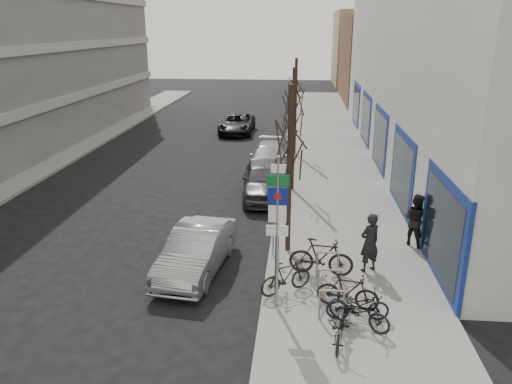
% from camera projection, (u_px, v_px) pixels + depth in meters
% --- Properties ---
extents(ground, '(120.00, 120.00, 0.00)m').
position_uv_depth(ground, '(187.00, 306.00, 13.35)').
color(ground, black).
rests_on(ground, ground).
extents(sidewalk_east, '(5.00, 70.00, 0.15)m').
position_uv_depth(sidewalk_east, '(334.00, 191.00, 22.39)').
color(sidewalk_east, slate).
rests_on(sidewalk_east, ground).
extents(sidewalk_west, '(3.00, 70.00, 0.15)m').
position_uv_depth(sidewalk_west, '(6.00, 182.00, 23.70)').
color(sidewalk_west, slate).
rests_on(sidewalk_west, ground).
extents(brick_building_far, '(12.00, 14.00, 8.00)m').
position_uv_depth(brick_building_far, '(405.00, 60.00, 48.79)').
color(brick_building_far, brown).
rests_on(brick_building_far, ground).
extents(tan_building_far, '(13.00, 12.00, 9.00)m').
position_uv_depth(tan_building_far, '(387.00, 48.00, 62.76)').
color(tan_building_far, '#937A5B').
rests_on(tan_building_far, ground).
extents(highway_sign_pole, '(0.55, 0.10, 4.20)m').
position_uv_depth(highway_sign_pole, '(277.00, 224.00, 12.36)').
color(highway_sign_pole, gray).
rests_on(highway_sign_pole, ground).
extents(bike_rack, '(0.66, 2.26, 0.83)m').
position_uv_depth(bike_rack, '(330.00, 280.00, 13.38)').
color(bike_rack, gray).
rests_on(bike_rack, sidewalk_east).
extents(tree_near, '(1.80, 1.80, 5.50)m').
position_uv_depth(tree_near, '(290.00, 131.00, 15.14)').
color(tree_near, black).
rests_on(tree_near, ground).
extents(tree_mid, '(1.80, 1.80, 5.50)m').
position_uv_depth(tree_mid, '(294.00, 101.00, 21.28)').
color(tree_mid, black).
rests_on(tree_mid, ground).
extents(tree_far, '(1.80, 1.80, 5.50)m').
position_uv_depth(tree_far, '(296.00, 84.00, 27.42)').
color(tree_far, black).
rests_on(tree_far, ground).
extents(meter_front, '(0.10, 0.08, 1.27)m').
position_uv_depth(meter_front, '(273.00, 234.00, 15.71)').
color(meter_front, gray).
rests_on(meter_front, sidewalk_east).
extents(meter_mid, '(0.10, 0.08, 1.27)m').
position_uv_depth(meter_mid, '(281.00, 182.00, 20.91)').
color(meter_mid, gray).
rests_on(meter_mid, sidewalk_east).
extents(meter_back, '(0.10, 0.08, 1.27)m').
position_uv_depth(meter_back, '(285.00, 151.00, 26.11)').
color(meter_back, gray).
rests_on(meter_back, sidewalk_east).
extents(bike_near_left, '(0.74, 1.63, 0.96)m').
position_uv_depth(bike_near_left, '(341.00, 324.00, 11.44)').
color(bike_near_left, black).
rests_on(bike_near_left, sidewalk_east).
extents(bike_near_right, '(1.70, 0.85, 0.99)m').
position_uv_depth(bike_near_right, '(348.00, 291.00, 12.85)').
color(bike_near_right, black).
rests_on(bike_near_right, sidewalk_east).
extents(bike_mid_curb, '(1.58, 0.52, 0.96)m').
position_uv_depth(bike_mid_curb, '(358.00, 302.00, 12.34)').
color(bike_mid_curb, black).
rests_on(bike_mid_curb, sidewalk_east).
extents(bike_mid_inner, '(1.60, 1.30, 0.98)m').
position_uv_depth(bike_mid_inner, '(286.00, 276.00, 13.60)').
color(bike_mid_inner, black).
rests_on(bike_mid_inner, sidewalk_east).
extents(bike_far_curb, '(1.65, 1.28, 1.00)m').
position_uv_depth(bike_far_curb, '(359.00, 308.00, 12.06)').
color(bike_far_curb, black).
rests_on(bike_far_curb, sidewalk_east).
extents(bike_far_inner, '(1.96, 0.81, 1.16)m').
position_uv_depth(bike_far_inner, '(321.00, 257.00, 14.58)').
color(bike_far_inner, black).
rests_on(bike_far_inner, sidewalk_east).
extents(parked_car_front, '(1.97, 4.36, 1.39)m').
position_uv_depth(parked_car_front, '(196.00, 250.00, 15.06)').
color(parked_car_front, '#A3A3A8').
rests_on(parked_car_front, ground).
extents(parked_car_mid, '(2.26, 4.77, 1.58)m').
position_uv_depth(parked_car_mid, '(264.00, 179.00, 21.71)').
color(parked_car_mid, '#46464A').
rests_on(parked_car_mid, ground).
extents(parked_car_back, '(2.14, 4.90, 1.40)m').
position_uv_depth(parked_car_back, '(270.00, 158.00, 25.61)').
color(parked_car_back, '#99999E').
rests_on(parked_car_back, ground).
extents(lane_car, '(2.23, 4.81, 1.33)m').
position_uv_depth(lane_car, '(237.00, 124.00, 34.80)').
color(lane_car, black).
rests_on(lane_car, ground).
extents(pedestrian_near, '(0.80, 0.72, 1.83)m').
position_uv_depth(pedestrian_near, '(370.00, 243.00, 14.70)').
color(pedestrian_near, black).
rests_on(pedestrian_near, sidewalk_east).
extents(pedestrian_far, '(0.80, 0.79, 1.81)m').
position_uv_depth(pedestrian_far, '(416.00, 219.00, 16.50)').
color(pedestrian_far, black).
rests_on(pedestrian_far, sidewalk_east).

